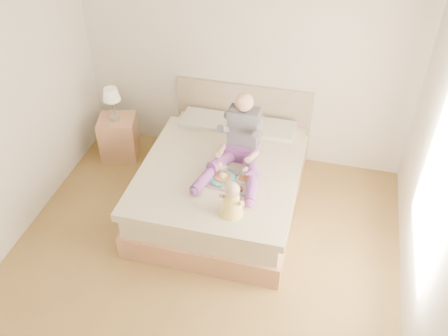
% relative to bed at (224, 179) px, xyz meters
% --- Properties ---
extents(room, '(4.02, 4.22, 2.71)m').
position_rel_bed_xyz_m(room, '(0.08, -1.08, 1.19)').
color(room, brown).
rests_on(room, ground).
extents(bed, '(1.70, 2.18, 1.00)m').
position_rel_bed_xyz_m(bed, '(0.00, 0.00, 0.00)').
color(bed, '#A6724D').
rests_on(bed, ground).
extents(nightstand, '(0.54, 0.50, 0.55)m').
position_rel_bed_xyz_m(nightstand, '(-1.53, 0.53, -0.04)').
color(nightstand, '#A6724D').
rests_on(nightstand, ground).
extents(lamp, '(0.21, 0.21, 0.43)m').
position_rel_bed_xyz_m(lamp, '(-1.54, 0.53, 0.57)').
color(lamp, '#A9ACB0').
rests_on(lamp, nightstand).
extents(adult, '(0.69, 0.98, 0.81)m').
position_rel_bed_xyz_m(adult, '(0.18, -0.01, 0.53)').
color(adult, '#6A337F').
rests_on(adult, bed).
extents(tray, '(0.47, 0.39, 0.12)m').
position_rel_bed_xyz_m(tray, '(0.16, -0.35, 0.32)').
color(tray, '#A9ACB0').
rests_on(tray, bed).
extents(baby, '(0.27, 0.34, 0.38)m').
position_rel_bed_xyz_m(baby, '(0.29, -0.80, 0.45)').
color(baby, '#FFDA50').
rests_on(baby, bed).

